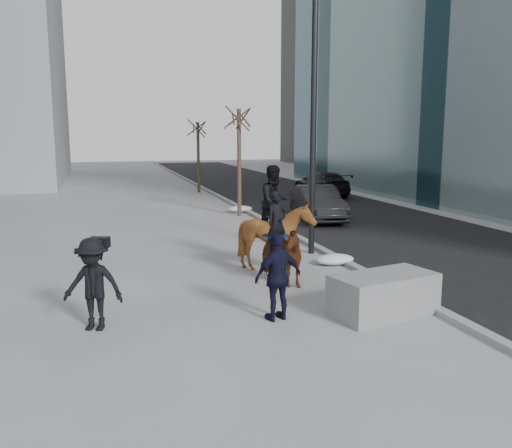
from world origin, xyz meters
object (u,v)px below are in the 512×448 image
object	(u,v)px
car_near	(318,203)
planter	(383,295)
mounted_left	(278,250)
mounted_right	(276,229)

from	to	relation	value
car_near	planter	bearing A→B (deg)	-98.48
planter	car_near	xyz separation A→B (m)	(3.42, 11.62, 0.30)
mounted_left	mounted_right	world-z (taller)	mounted_right
car_near	mounted_left	bearing A→B (deg)	-110.26
mounted_left	mounted_right	distance (m)	1.32
car_near	mounted_left	distance (m)	10.02
mounted_left	planter	bearing A→B (deg)	-64.88
mounted_left	mounted_right	bearing A→B (deg)	74.24
mounted_left	car_near	bearing A→B (deg)	61.80
planter	mounted_right	xyz separation A→B (m)	(-0.96, 4.04, 0.71)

